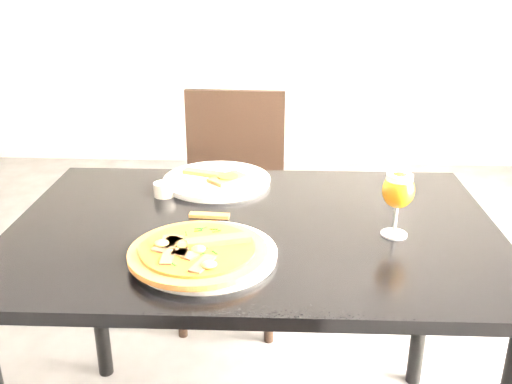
# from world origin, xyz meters

# --- Properties ---
(dining_table) EXTENTS (1.21, 0.81, 0.75)m
(dining_table) POSITION_xyz_m (0.12, 0.32, 0.66)
(dining_table) COLOR black
(dining_table) RESTS_ON ground
(chair_far) EXTENTS (0.43, 0.43, 0.89)m
(chair_far) POSITION_xyz_m (-0.01, 1.11, 0.49)
(chair_far) COLOR black
(chair_far) RESTS_ON ground
(plate_main) EXTENTS (0.33, 0.33, 0.02)m
(plate_main) POSITION_xyz_m (0.02, 0.14, 0.76)
(plate_main) COLOR white
(plate_main) RESTS_ON dining_table
(pizza) EXTENTS (0.30, 0.30, 0.03)m
(pizza) POSITION_xyz_m (0.01, 0.12, 0.78)
(pizza) COLOR brown
(pizza) RESTS_ON plate_main
(plate_second) EXTENTS (0.35, 0.35, 0.02)m
(plate_second) POSITION_xyz_m (-0.00, 0.60, 0.76)
(plate_second) COLOR white
(plate_second) RESTS_ON dining_table
(crust_scraps) EXTENTS (0.20, 0.14, 0.02)m
(crust_scraps) POSITION_xyz_m (0.01, 0.59, 0.77)
(crust_scraps) COLOR brown
(crust_scraps) RESTS_ON plate_second
(loose_crust) EXTENTS (0.10, 0.03, 0.01)m
(loose_crust) POSITION_xyz_m (0.00, 0.36, 0.75)
(loose_crust) COLOR brown
(loose_crust) RESTS_ON dining_table
(sauce_cup) EXTENTS (0.06, 0.06, 0.04)m
(sauce_cup) POSITION_xyz_m (-0.14, 0.49, 0.77)
(sauce_cup) COLOR beige
(sauce_cup) RESTS_ON dining_table
(beer_glass) EXTENTS (0.08, 0.08, 0.16)m
(beer_glass) POSITION_xyz_m (0.46, 0.28, 0.86)
(beer_glass) COLOR silver
(beer_glass) RESTS_ON dining_table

